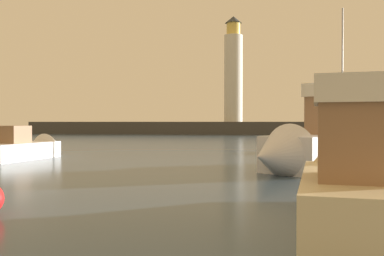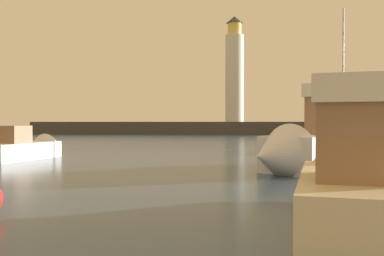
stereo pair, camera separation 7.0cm
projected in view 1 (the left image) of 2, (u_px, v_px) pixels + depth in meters
name	position (u px, v px, depth m)	size (l,w,h in m)	color
ground_plane	(221.00, 146.00, 37.08)	(220.00, 220.00, 0.00)	#384C60
breakwater	(234.00, 128.00, 73.20)	(73.31, 5.34, 2.19)	#423F3D
lighthouse	(233.00, 72.00, 73.08)	(3.18, 3.18, 18.34)	silver
motorboat_1	(316.00, 142.00, 18.67)	(7.27, 8.57, 4.31)	silver
motorboat_2	(31.00, 148.00, 24.84)	(2.90, 6.63, 2.30)	white
motorboat_3	(351.00, 180.00, 9.07)	(2.99, 7.12, 3.29)	beige
sailboat_moored	(347.00, 143.00, 31.43)	(5.69, 5.85, 10.51)	white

